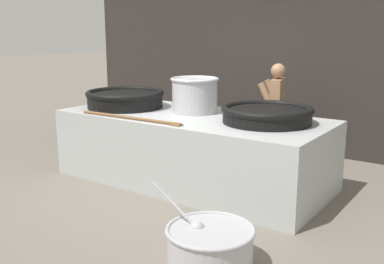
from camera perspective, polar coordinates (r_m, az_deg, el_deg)
The scene contains 9 objects.
ground_plane at distance 6.20m, azimuth 0.00°, elevation -6.22°, with size 60.00×60.00×0.00m, color slate.
back_wall at distance 7.98m, azimuth 10.21°, elevation 11.75°, with size 7.79×0.24×3.81m, color #2D2826.
hearth_platform at distance 6.07m, azimuth 0.00°, elevation -2.12°, with size 3.62×1.57×0.92m.
giant_wok_near at distance 6.63m, azimuth -8.48°, elevation 4.27°, with size 1.14×1.14×0.25m.
giant_wok_far at distance 5.53m, azimuth 9.50°, elevation 2.29°, with size 1.12×1.12×0.20m.
stock_pot at distance 6.14m, azimuth 0.35°, elevation 4.82°, with size 0.66×0.66×0.48m.
stirring_paddle at distance 5.70m, azimuth -7.49°, elevation 1.73°, with size 1.59×0.13×0.04m.
cook at distance 6.80m, azimuth 10.62°, elevation 2.58°, with size 0.44×0.62×1.55m.
prep_bowl_vegetables at distance 4.01m, azimuth 2.29°, elevation -14.17°, with size 1.02×0.78×0.68m.
Camera 1 is at (3.35, -4.81, 2.02)m, focal length 42.00 mm.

